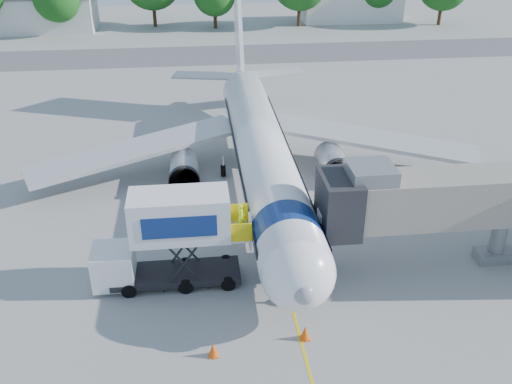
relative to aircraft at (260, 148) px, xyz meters
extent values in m
plane|color=#979794|center=(0.00, -4.12, -2.95)|extent=(160.00, 160.00, 0.00)
cube|color=yellow|center=(0.00, -4.12, -2.94)|extent=(0.15, 70.00, 0.01)
cube|color=#59595B|center=(0.00, 37.88, -2.94)|extent=(120.00, 10.00, 0.01)
cylinder|color=white|center=(0.00, -1.12, 0.05)|extent=(3.70, 28.00, 3.70)
sphere|color=white|center=(0.00, -15.12, 0.05)|extent=(3.70, 3.70, 3.70)
sphere|color=gray|center=(0.00, -16.67, 0.05)|extent=(1.10, 1.10, 1.10)
cone|color=white|center=(0.00, 15.88, 0.05)|extent=(3.70, 6.00, 3.70)
cube|color=white|center=(0.00, 16.88, 4.25)|extent=(0.35, 7.26, 8.29)
cube|color=#ADB0B2|center=(9.00, 2.38, -0.65)|extent=(16.17, 9.32, 1.42)
cube|color=#ADB0B2|center=(-9.00, 2.38, -0.65)|extent=(16.17, 9.32, 1.42)
cylinder|color=#999BA0|center=(5.50, 0.38, -1.65)|extent=(2.10, 3.60, 2.10)
cylinder|color=#999BA0|center=(-5.50, 0.38, -1.65)|extent=(2.10, 3.60, 2.10)
cube|color=black|center=(0.00, -15.42, 0.50)|extent=(2.60, 1.39, 0.81)
cylinder|color=navy|center=(0.00, -12.12, 0.05)|extent=(3.73, 2.00, 3.73)
cylinder|color=silver|center=(0.00, -13.62, -2.20)|extent=(0.16, 0.16, 1.50)
cylinder|color=black|center=(0.00, -13.62, -2.63)|extent=(0.25, 0.64, 0.64)
cylinder|color=black|center=(2.60, 1.88, -2.50)|extent=(0.35, 0.90, 0.90)
cylinder|color=black|center=(-2.60, 1.88, -2.50)|extent=(0.35, 0.90, 0.90)
cube|color=gray|center=(9.00, -11.12, 1.45)|extent=(13.60, 2.60, 2.80)
cube|color=black|center=(2.90, -11.12, 1.45)|extent=(2.00, 3.20, 3.20)
cube|color=slate|center=(4.50, -11.12, 3.25)|extent=(2.40, 2.40, 0.80)
cylinder|color=slate|center=(12.50, -11.12, -1.45)|extent=(0.90, 0.90, 3.00)
cube|color=slate|center=(12.50, -11.12, -2.60)|extent=(2.20, 1.20, 0.70)
cylinder|color=black|center=(11.60, -11.12, -2.60)|extent=(0.30, 0.70, 0.70)
cylinder|color=black|center=(13.40, -11.12, -2.60)|extent=(0.30, 0.70, 0.70)
cube|color=black|center=(-6.00, -11.12, -2.40)|extent=(7.00, 2.30, 0.35)
cube|color=silver|center=(-9.30, -11.12, -1.60)|extent=(2.20, 2.20, 2.10)
cube|color=black|center=(-9.30, -11.12, -1.15)|extent=(1.90, 2.10, 0.70)
cube|color=silver|center=(-5.60, -11.12, 1.30)|extent=(5.20, 2.40, 2.50)
cube|color=navy|center=(-5.60, -12.34, 1.30)|extent=(3.80, 0.04, 1.20)
cube|color=silver|center=(-2.45, -11.12, 0.10)|extent=(1.10, 2.20, 0.10)
cube|color=yellow|center=(-2.45, -12.17, 0.65)|extent=(1.10, 0.06, 1.10)
cube|color=yellow|center=(-2.45, -10.07, 0.65)|extent=(1.10, 0.06, 1.10)
cylinder|color=black|center=(-3.20, -12.17, -2.55)|extent=(0.80, 0.25, 0.80)
cylinder|color=black|center=(-3.20, -10.07, -2.55)|extent=(0.80, 0.25, 0.80)
cylinder|color=black|center=(-8.50, -12.17, -2.55)|extent=(0.80, 0.25, 0.80)
cylinder|color=black|center=(-8.50, -10.07, -2.55)|extent=(0.80, 0.25, 0.80)
imported|color=#B7DC17|center=(-2.37, -11.12, 0.97)|extent=(0.45, 0.63, 1.63)
cone|color=#E5530C|center=(0.21, -16.42, -2.55)|extent=(0.50, 0.50, 0.79)
cube|color=#E5530C|center=(0.21, -16.42, -2.92)|extent=(0.45, 0.45, 0.05)
cone|color=#E5530C|center=(-4.26, -17.06, -2.57)|extent=(0.48, 0.48, 0.76)
cube|color=#E5530C|center=(-4.26, -17.06, -2.93)|extent=(0.44, 0.44, 0.04)
cube|color=silver|center=(-28.00, 55.88, -0.45)|extent=(18.00, 8.00, 5.00)
cube|color=silver|center=(22.00, 57.88, -0.45)|extent=(16.00, 7.00, 5.00)
cylinder|color=#382314|center=(-23.62, 52.17, -1.41)|extent=(0.56, 0.56, 3.08)
cylinder|color=#382314|center=(-9.97, 56.56, -0.88)|extent=(0.56, 0.56, 4.13)
cylinder|color=#382314|center=(-0.52, 54.39, -1.48)|extent=(0.56, 0.56, 2.93)
cylinder|color=#382314|center=(12.76, 54.33, -0.99)|extent=(0.56, 0.56, 3.91)
cylinder|color=#382314|center=(25.67, 56.33, -1.40)|extent=(0.56, 0.56, 3.10)
cylinder|color=#382314|center=(35.37, 52.82, -1.16)|extent=(0.56, 0.56, 3.58)
camera|label=1|loc=(-4.54, -37.10, 16.35)|focal=40.00mm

